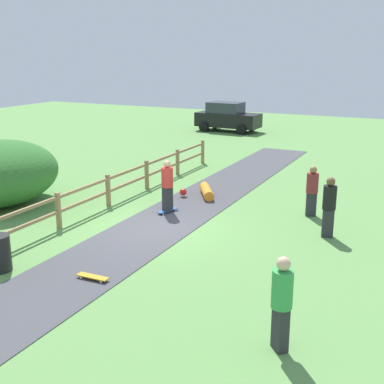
{
  "coord_description": "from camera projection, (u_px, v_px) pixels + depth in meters",
  "views": [
    {
      "loc": [
        7.48,
        -12.65,
        5.18
      ],
      "look_at": [
        0.82,
        0.88,
        1.0
      ],
      "focal_mm": 47.76,
      "sensor_mm": 36.0,
      "label": 1
    }
  ],
  "objects": [
    {
      "name": "asphalt_path",
      "position": [
        155.0,
        227.0,
        15.5
      ],
      "size": [
        2.4,
        28.0,
        0.02
      ],
      "primitive_type": "cube",
      "color": "#47474C",
      "rests_on": "ground_plane"
    },
    {
      "name": "wooden_fence",
      "position": [
        85.0,
        196.0,
        16.43
      ],
      "size": [
        0.12,
        18.12,
        1.1
      ],
      "color": "#997A51",
      "rests_on": "ground_plane"
    },
    {
      "name": "parked_car_black",
      "position": [
        227.0,
        117.0,
        33.77
      ],
      "size": [
        4.27,
        2.14,
        1.92
      ],
      "color": "black",
      "rests_on": "ground_plane"
    },
    {
      "name": "bystander_green",
      "position": [
        282.0,
        299.0,
        8.91
      ],
      "size": [
        0.54,
        0.54,
        1.79
      ],
      "color": "#2D2D33",
      "rests_on": "ground_plane"
    },
    {
      "name": "ground_plane",
      "position": [
        155.0,
        227.0,
        15.5
      ],
      "size": [
        60.0,
        60.0,
        0.0
      ],
      "primitive_type": "plane",
      "color": "#60934C"
    },
    {
      "name": "skater_riding",
      "position": [
        167.0,
        184.0,
        16.63
      ],
      "size": [
        0.48,
        0.82,
        1.76
      ],
      "color": "#265999",
      "rests_on": "asphalt_path"
    },
    {
      "name": "skateboard_loose",
      "position": [
        93.0,
        277.0,
        11.91
      ],
      "size": [
        0.8,
        0.22,
        0.08
      ],
      "color": "#BF8C19",
      "rests_on": "asphalt_path"
    },
    {
      "name": "bystander_black",
      "position": [
        329.0,
        204.0,
        14.47
      ],
      "size": [
        0.46,
        0.46,
        1.77
      ],
      "color": "#2D2D33",
      "rests_on": "ground_plane"
    },
    {
      "name": "bystander_maroon",
      "position": [
        312.0,
        189.0,
        16.36
      ],
      "size": [
        0.49,
        0.49,
        1.66
      ],
      "color": "#2D2D33",
      "rests_on": "ground_plane"
    },
    {
      "name": "skater_fallen",
      "position": [
        205.0,
        191.0,
        18.73
      ],
      "size": [
        1.41,
        1.46,
        0.36
      ],
      "color": "orange",
      "rests_on": "asphalt_path"
    }
  ]
}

